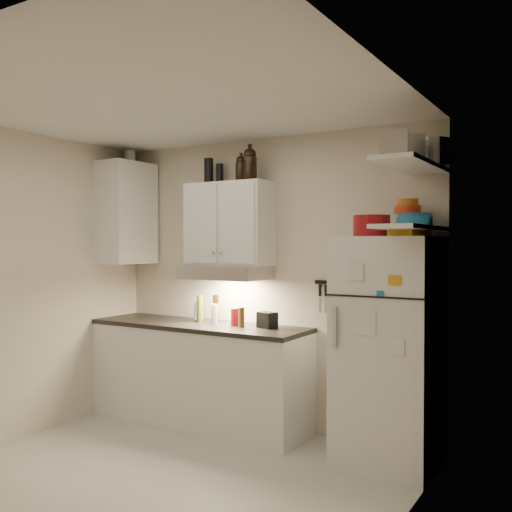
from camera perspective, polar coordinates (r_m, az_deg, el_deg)
The scene contains 36 objects.
floor at distance 4.27m, azimuth -9.90°, elevation -21.61°, with size 3.20×3.00×0.02m, color beige.
ceiling at distance 4.05m, azimuth -10.04°, elevation 14.95°, with size 3.20×3.00×0.02m, color silver.
back_wall at distance 5.18m, azimuth 1.17°, elevation -2.61°, with size 3.20×0.02×2.60m, color beige.
left_wall at distance 5.16m, azimuth -23.52°, elevation -2.73°, with size 0.02×3.00×2.60m, color beige.
right_wall at distance 3.13m, azimuth 12.77°, elevation -5.16°, with size 0.02×3.00×2.60m, color beige.
base_cabinet at distance 5.35m, azimuth -5.76°, elevation -11.81°, with size 2.10×0.60×0.88m, color white.
countertop at distance 5.27m, azimuth -5.77°, elevation -6.93°, with size 2.10×0.62×0.04m, color black.
upper_cabinet at distance 5.18m, azimuth -2.68°, elevation 3.20°, with size 0.80×0.33×0.75m, color white.
side_cabinet at distance 5.80m, azimuth -12.79°, elevation 4.19°, with size 0.33×0.55×1.00m, color white.
range_hood at distance 5.13m, azimuth -3.08°, elevation -1.64°, with size 0.76×0.46×0.12m, color silver.
fridge at distance 4.40m, azimuth 13.15°, elevation -9.23°, with size 0.70×0.68×1.70m, color silver.
shelf_hi at distance 4.18m, azimuth 15.29°, elevation 8.79°, with size 0.30×0.95×0.03m, color white.
shelf_lo at distance 4.14m, azimuth 15.26°, elevation 2.75°, with size 0.30×0.95×0.03m, color white.
knife_strip at distance 4.84m, azimuth 8.20°, elevation -2.66°, with size 0.42×0.02×0.03m, color black.
dutch_oven at distance 4.28m, azimuth 11.49°, elevation 2.96°, with size 0.27×0.27×0.16m, color maroon.
book_stack at distance 4.13m, azimuth 15.09°, elevation 2.50°, with size 0.20×0.25×0.08m, color gold.
spice_jar at distance 4.29m, azimuth 13.04°, elevation 2.54°, with size 0.06×0.06×0.09m, color silver.
stock_pot at distance 4.45m, azimuth 17.03°, elevation 9.81°, with size 0.28×0.28×0.20m, color silver.
tin_a at distance 4.15m, azimuth 15.20°, elevation 10.32°, with size 0.18×0.16×0.18m, color #AAAAAD.
tin_b at distance 3.94m, azimuth 13.64°, elevation 10.77°, with size 0.18×0.18×0.18m, color #AAAAAD.
bowl_teal at distance 4.43m, azimuth 15.59°, elevation 3.49°, with size 0.25×0.25×0.10m, color #1C6B9D.
bowl_orange at distance 4.46m, azimuth 14.93°, elevation 4.50°, with size 0.20×0.20×0.06m, color red.
bowl_yellow at distance 4.46m, azimuth 14.93°, elevation 5.20°, with size 0.16×0.16×0.05m, color #C27322.
plates at distance 4.13m, azimuth 15.56°, elevation 3.39°, with size 0.25×0.25×0.06m, color #1C6B9D.
growler_a at distance 5.10m, azimuth -1.51°, elevation 8.77°, with size 0.10×0.10×0.23m, color black, non-canonical shape.
growler_b at distance 5.05m, azimuth -0.62°, elevation 9.19°, with size 0.12×0.12×0.29m, color black, non-canonical shape.
thermos_a at distance 5.36m, azimuth -3.64°, elevation 8.18°, with size 0.07×0.07×0.19m, color black.
thermos_b at distance 5.40m, azimuth -4.76°, elevation 8.42°, with size 0.08×0.08×0.24m, color black.
side_jar at distance 5.97m, azimuth -12.49°, elevation 9.61°, with size 0.11×0.11×0.14m, color silver.
soap_bottle at distance 5.37m, azimuth -5.78°, elevation -5.15°, with size 0.10×0.10×0.26m, color white.
pepper_mill at distance 4.99m, azimuth -1.47°, elevation -6.14°, with size 0.05×0.05×0.17m, color brown.
oil_bottle at distance 5.32m, azimuth -5.63°, elevation -5.27°, with size 0.05×0.05×0.25m, color #4D5916.
vinegar_bottle at distance 5.30m, azimuth -4.05°, elevation -5.26°, with size 0.05×0.05×0.26m, color black.
clear_bottle at distance 5.15m, azimuth -4.16°, elevation -5.85°, with size 0.06×0.06×0.19m, color silver.
red_jar at distance 5.06m, azimuth -2.11°, elevation -6.13°, with size 0.08×0.08×0.16m, color maroon.
caddy at distance 4.95m, azimuth 1.12°, elevation -6.42°, with size 0.16×0.11×0.14m, color black.
Camera 1 is at (2.61, -2.95, 1.65)m, focal length 40.00 mm.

